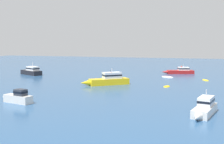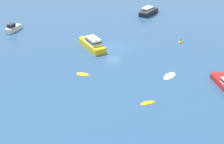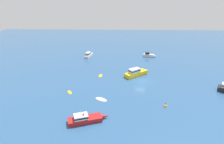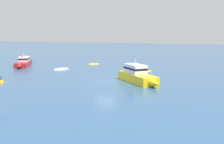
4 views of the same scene
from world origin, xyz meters
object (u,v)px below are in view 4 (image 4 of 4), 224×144
object	(u,v)px
channel_buoy	(1,83)
rib	(94,64)
tender	(145,71)
launch_1	(23,63)
launch	(138,76)
skiff	(61,69)

from	to	relation	value
channel_buoy	rib	bearing A→B (deg)	-14.27
tender	launch_1	world-z (taller)	launch_1
rib	tender	xyz separation A→B (m)	(-6.24, -9.98, 0.00)
tender	launch_1	bearing A→B (deg)	-174.83
launch	launch_1	xyz separation A→B (m)	(10.77, 21.33, -0.24)
rib	skiff	size ratio (longest dim) A/B	0.70
tender	skiff	bearing A→B (deg)	-166.88
rib	skiff	bearing A→B (deg)	39.62
channel_buoy	tender	bearing A→B (deg)	-46.56
launch	skiff	size ratio (longest dim) A/B	2.49
tender	launch_1	xyz separation A→B (m)	(0.80, 20.64, 0.60)
launch_1	channel_buoy	xyz separation A→B (m)	(-15.23, -5.40, -0.60)
rib	launch	size ratio (longest dim) A/B	0.28
launch	launch_1	distance (m)	23.90
rib	channel_buoy	xyz separation A→B (m)	(-20.67, 5.26, 0.00)
tender	channel_buoy	xyz separation A→B (m)	(-14.43, 15.24, 0.00)
launch	channel_buoy	world-z (taller)	launch
rib	tender	bearing A→B (deg)	119.03
launch_1	channel_buoy	bearing A→B (deg)	1.33
launch_1	launch	bearing A→B (deg)	45.02
launch_1	channel_buoy	distance (m)	16.17
launch_1	skiff	bearing A→B (deg)	56.54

